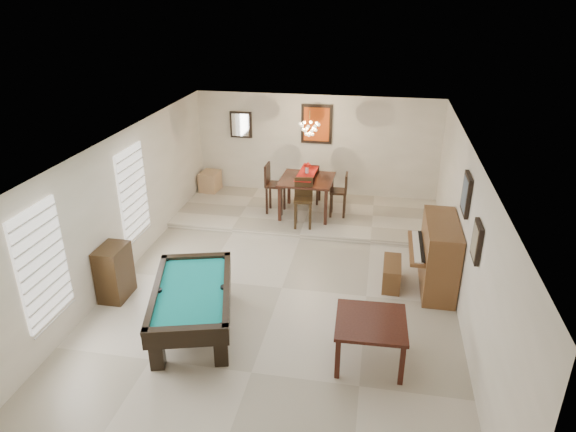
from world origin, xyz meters
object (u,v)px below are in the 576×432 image
(flower_vase, at_px, (307,168))
(corner_bench, at_px, (210,181))
(piano_bench, at_px, (392,274))
(dining_table, at_px, (307,194))
(dining_chair_north, at_px, (313,183))
(dining_chair_west, at_px, (276,189))
(dining_chair_east, at_px, (338,195))
(chandelier, at_px, (309,124))
(upright_piano, at_px, (430,254))
(apothecary_chest, at_px, (114,272))
(square_table, at_px, (370,340))
(dining_chair_south, at_px, (303,204))
(pool_table, at_px, (193,310))

(flower_vase, xyz_separation_m, corner_bench, (-2.66, 1.04, -0.87))
(piano_bench, distance_m, dining_table, 3.29)
(dining_chair_north, bearing_deg, flower_vase, 90.75)
(dining_chair_west, xyz_separation_m, dining_chair_east, (1.44, 0.06, -0.07))
(chandelier, bearing_deg, dining_chair_north, 88.51)
(corner_bench, bearing_deg, piano_bench, -38.44)
(upright_piano, height_order, dining_chair_east, upright_piano)
(apothecary_chest, xyz_separation_m, dining_chair_west, (2.02, 3.85, 0.22))
(upright_piano, xyz_separation_m, flower_vase, (-2.58, 2.54, 0.60))
(upright_piano, bearing_deg, square_table, -113.15)
(apothecary_chest, bearing_deg, dining_chair_south, 48.85)
(square_table, xyz_separation_m, dining_table, (-1.62, 4.78, 0.27))
(upright_piano, relative_size, dining_chair_east, 1.50)
(piano_bench, xyz_separation_m, apothecary_chest, (-4.69, -1.26, 0.26))
(flower_vase, bearing_deg, apothecary_chest, -125.28)
(upright_piano, distance_m, corner_bench, 6.36)
(upright_piano, bearing_deg, dining_table, 135.42)
(flower_vase, xyz_separation_m, dining_chair_east, (0.72, 0.04, -0.61))
(corner_bench, bearing_deg, flower_vase, -21.26)
(corner_bench, bearing_deg, pool_table, -74.31)
(dining_chair_west, bearing_deg, dining_chair_north, -44.49)
(upright_piano, xyz_separation_m, chandelier, (-2.56, 2.64, 1.57))
(square_table, bearing_deg, piano_bench, 81.58)
(pool_table, relative_size, dining_chair_west, 1.86)
(dining_chair_west, bearing_deg, dining_chair_south, -131.09)
(flower_vase, relative_size, dining_chair_west, 0.23)
(flower_vase, distance_m, dining_chair_east, 0.95)
(dining_chair_east, bearing_deg, apothecary_chest, -43.15)
(flower_vase, xyz_separation_m, dining_chair_south, (0.03, -0.70, -0.58))
(dining_chair_north, distance_m, dining_chair_west, 1.07)
(piano_bench, xyz_separation_m, dining_chair_east, (-1.22, 2.66, 0.40))
(pool_table, relative_size, upright_piano, 1.42)
(dining_chair_north, bearing_deg, piano_bench, 123.77)
(pool_table, xyz_separation_m, flower_vase, (1.10, 4.53, 0.88))
(dining_chair_west, bearing_deg, upright_piano, -126.22)
(pool_table, relative_size, dining_chair_south, 2.00)
(dining_chair_west, relative_size, dining_chair_east, 1.14)
(dining_chair_east, bearing_deg, flower_vase, -88.64)
(dining_chair_west, bearing_deg, square_table, -152.65)
(flower_vase, height_order, dining_chair_north, flower_vase)
(pool_table, height_order, dining_table, dining_table)
(square_table, xyz_separation_m, dining_chair_east, (-0.90, 4.82, 0.29))
(pool_table, xyz_separation_m, piano_bench, (3.04, 1.91, -0.14))
(upright_piano, relative_size, dining_table, 1.28)
(piano_bench, xyz_separation_m, corner_bench, (-4.61, 3.66, 0.14))
(dining_chair_west, relative_size, corner_bench, 2.10)
(apothecary_chest, distance_m, corner_bench, 4.91)
(dining_chair_west, relative_size, chandelier, 1.92)
(upright_piano, height_order, dining_chair_north, upright_piano)
(upright_piano, relative_size, corner_bench, 2.76)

